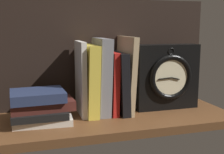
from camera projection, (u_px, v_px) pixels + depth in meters
The scene contains 10 objects.
ground_plane at pixel (111, 120), 91.82cm from camera, with size 78.40×29.01×2.50cm, color brown.
back_panel at pixel (100, 54), 101.51cm from camera, with size 78.40×1.20×37.34cm, color black.
book_white_catcher at pixel (81, 78), 91.81cm from camera, with size 1.61×12.87×23.50cm, color silver.
book_yellow_seinlanguage at pixel (90, 80), 92.70cm from camera, with size 3.50×15.44×22.39cm, color gold.
book_gray_chess at pixel (101, 76), 93.61cm from camera, with size 3.62×14.25×24.35cm, color gray.
book_red_requiem at pixel (111, 82), 94.85cm from camera, with size 2.02×14.65×20.09cm, color red.
book_black_skeptic at pixel (118, 82), 95.62cm from camera, with size 2.73×16.79×19.86cm, color black.
book_tan_shortstories at pixel (126, 74), 95.90cm from camera, with size 1.77×16.66×24.85cm, color tan.
framed_clock at pixel (167, 77), 98.89cm from camera, with size 22.08×7.60×22.08cm.
book_stack_side at pixel (41, 107), 84.98cm from camera, with size 18.61×13.56×9.68cm.
Camera 1 is at (-24.67, -84.55, 28.09)cm, focal length 46.38 mm.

